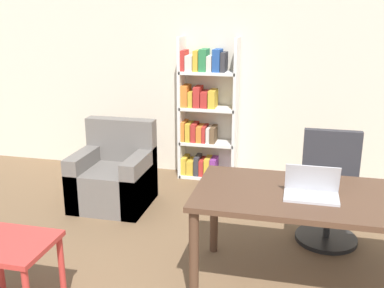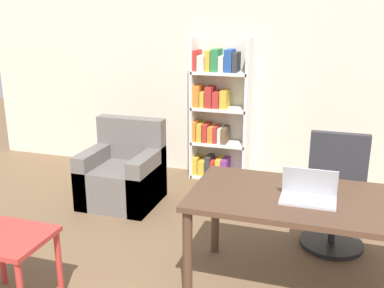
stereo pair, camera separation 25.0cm
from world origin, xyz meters
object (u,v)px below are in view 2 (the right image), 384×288
(laptop, at_px, (308,194))
(side_table_blue, at_px, (7,248))
(armchair, at_px, (123,176))
(desk, at_px, (322,211))
(office_chair, at_px, (335,197))
(bookshelf, at_px, (216,114))

(laptop, distance_m, side_table_blue, 2.11)
(side_table_blue, bearing_deg, laptop, 20.65)
(laptop, height_order, armchair, laptop)
(desk, relative_size, office_chair, 1.88)
(office_chair, bearing_deg, armchair, 173.84)
(laptop, distance_m, armchair, 2.38)
(office_chair, relative_size, bookshelf, 0.57)
(desk, distance_m, armchair, 2.41)
(office_chair, bearing_deg, desk, -96.64)
(bookshelf, bearing_deg, desk, -58.09)
(laptop, bearing_deg, office_chair, 78.05)
(bookshelf, bearing_deg, laptop, -60.60)
(desk, xyz_separation_m, laptop, (-0.10, -0.06, 0.14))
(office_chair, distance_m, side_table_blue, 2.71)
(armchair, distance_m, bookshelf, 1.39)
(office_chair, height_order, bookshelf, bookshelf)
(desk, relative_size, laptop, 4.95)
(desk, height_order, bookshelf, bookshelf)
(desk, height_order, laptop, laptop)
(office_chair, distance_m, bookshelf, 1.96)
(side_table_blue, bearing_deg, office_chair, 37.88)
(desk, distance_m, side_table_blue, 2.20)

